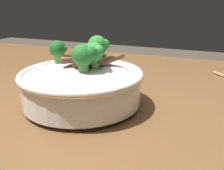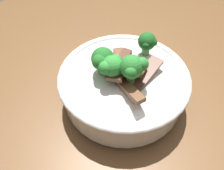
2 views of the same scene
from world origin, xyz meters
TOP-DOWN VIEW (x-y plane):
  - dining_table at (0.00, 0.00)m, footprint 1.53×1.05m
  - rice_bowl at (0.13, 0.01)m, footprint 0.24×0.24m

SIDE VIEW (x-z plane):
  - dining_table at x=0.00m, z-range 0.30..1.10m
  - rice_bowl at x=0.13m, z-range 0.78..0.92m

